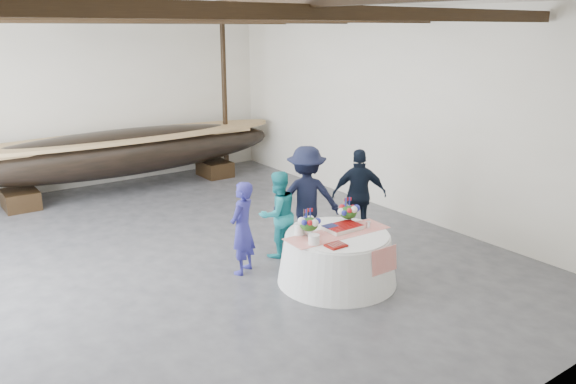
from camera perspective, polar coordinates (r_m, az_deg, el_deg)
floor at (r=10.67m, az=-9.52°, el=-6.34°), size 10.00×12.00×0.01m
wall_back at (r=15.61m, az=-19.85°, el=8.68°), size 10.00×0.02×4.50m
wall_front at (r=5.44m, az=18.61°, el=-4.17°), size 10.00×0.02×4.50m
wall_right at (r=12.95m, az=10.40°, el=7.98°), size 0.02×12.00×4.50m
ceiling at (r=9.87m, az=-10.81°, el=18.54°), size 10.00×12.00×0.01m
pavilion_structure at (r=10.63m, az=-12.66°, el=15.58°), size 9.80×11.76×4.50m
longboat_display at (r=14.96m, az=-16.26°, el=3.94°), size 8.57×1.71×1.61m
banquet_table at (r=9.38m, az=5.01°, el=-6.63°), size 1.98×1.98×0.85m
tabletop_items at (r=9.27m, az=4.28°, el=-3.12°), size 1.85×0.96×0.40m
guest_woman_blue at (r=9.57m, az=-4.66°, el=-3.66°), size 0.71×0.64×1.62m
guest_woman_teal at (r=10.25m, az=-1.04°, el=-2.26°), size 0.80×0.63×1.61m
guest_man_left at (r=10.60m, az=1.87°, el=-0.58°), size 1.48×1.29×1.98m
guest_man_right at (r=11.14m, az=7.25°, el=-0.27°), size 1.14×0.97×1.83m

